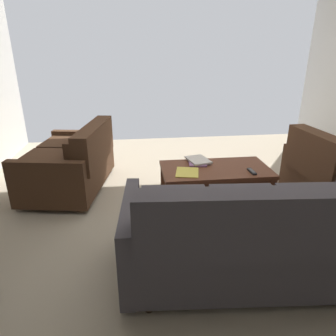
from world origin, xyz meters
TOP-DOWN VIEW (x-y plane):
  - ground_plane at (0.00, 0.00)m, footprint 5.30×5.83m
  - sofa_main at (-0.13, 0.91)m, footprint 1.94×1.02m
  - loveseat_near at (1.42, -0.84)m, footprint 1.03×1.40m
  - coffee_table at (-0.16, -0.26)m, footprint 1.15×0.61m
  - book_stack at (-0.01, -0.45)m, footprint 0.27×0.33m
  - tv_remote at (-0.50, -0.09)m, footprint 0.05×0.16m
  - loose_magazine at (0.16, -0.16)m, footprint 0.28×0.32m

SIDE VIEW (x-z plane):
  - ground_plane at x=0.00m, z-range -0.01..0.00m
  - loveseat_near at x=1.42m, z-range -0.05..0.74m
  - coffee_table at x=-0.16m, z-range 0.15..0.56m
  - sofa_main at x=-0.13m, z-range -0.06..0.80m
  - loose_magazine at x=0.16m, z-range 0.42..0.43m
  - tv_remote at x=-0.50m, z-range 0.42..0.44m
  - book_stack at x=-0.01m, z-range 0.42..0.46m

